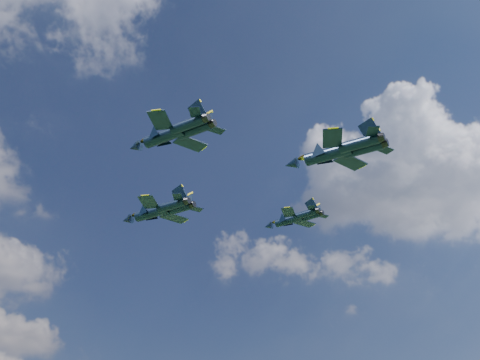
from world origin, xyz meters
name	(u,v)px	position (x,y,z in m)	size (l,w,h in m)	color
jet_lead	(150,213)	(-6.94, 21.18, 55.14)	(12.95, 17.58, 4.23)	black
jet_left	(162,137)	(-16.42, -4.03, 55.49)	(12.35, 16.84, 4.04)	black
jet_right	(287,220)	(17.91, 10.03, 55.30)	(10.10, 13.98, 3.32)	black
jet_slot	(325,155)	(8.13, -13.92, 55.01)	(13.41, 18.02, 4.37)	black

